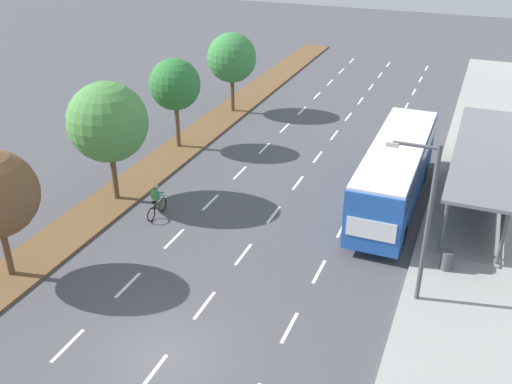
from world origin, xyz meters
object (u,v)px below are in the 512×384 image
(median_tree_second, at_px, (108,122))
(median_tree_fourth, at_px, (232,58))
(median_tree_third, at_px, (175,85))
(streetlight, at_px, (424,214))
(bus, at_px, (395,169))
(cyclist, at_px, (156,202))
(trash_bin, at_px, (447,260))
(bus_shelter, at_px, (487,171))

(median_tree_second, distance_m, median_tree_fourth, 14.77)
(median_tree_second, relative_size, median_tree_third, 1.12)
(median_tree_fourth, bearing_deg, median_tree_third, -93.33)
(median_tree_fourth, bearing_deg, streetlight, -48.46)
(median_tree_fourth, bearing_deg, median_tree_second, -90.13)
(bus, xyz_separation_m, median_tree_third, (-13.79, 2.58, 2.01))
(cyclist, height_order, trash_bin, cyclist)
(median_tree_third, height_order, streetlight, streetlight)
(bus_shelter, distance_m, streetlight, 9.88)
(trash_bin, bearing_deg, bus_shelter, 81.15)
(bus_shelter, xyz_separation_m, median_tree_fourth, (-17.64, 8.09, 2.13))
(median_tree_second, height_order, streetlight, streetlight)
(median_tree_second, bearing_deg, median_tree_third, 93.07)
(bus, height_order, median_tree_fourth, median_tree_fourth)
(median_tree_fourth, distance_m, streetlight, 23.42)
(cyclist, xyz_separation_m, trash_bin, (13.77, 0.43, -0.22))
(bus_shelter, xyz_separation_m, trash_bin, (-1.08, -6.94, -1.29))
(streetlight, bearing_deg, bus_shelter, 77.39)
(bus_shelter, bearing_deg, median_tree_third, 177.76)
(median_tree_second, bearing_deg, cyclist, -13.91)
(streetlight, bearing_deg, trash_bin, 67.57)
(bus_shelter, height_order, trash_bin, bus_shelter)
(bus_shelter, bearing_deg, cyclist, -153.58)
(median_tree_fourth, bearing_deg, bus_shelter, -24.63)
(bus, relative_size, median_tree_second, 1.82)
(median_tree_third, relative_size, streetlight, 0.85)
(streetlight, height_order, trash_bin, streetlight)
(cyclist, height_order, median_tree_second, median_tree_second)
(streetlight, xyz_separation_m, trash_bin, (1.03, 2.50, -3.31))
(streetlight, bearing_deg, bus, 105.99)
(trash_bin, bearing_deg, bus, 122.27)
(bus_shelter, distance_m, bus, 4.68)
(median_tree_third, bearing_deg, trash_bin, -24.23)
(bus_shelter, relative_size, bus, 1.12)
(median_tree_fourth, bearing_deg, cyclist, -79.75)
(bus_shelter, height_order, median_tree_second, median_tree_second)
(cyclist, height_order, streetlight, streetlight)
(cyclist, xyz_separation_m, streetlight, (12.74, -2.07, 3.10))
(median_tree_second, relative_size, trash_bin, 7.28)
(median_tree_third, distance_m, median_tree_fourth, 7.39)
(median_tree_fourth, distance_m, trash_bin, 22.63)
(cyclist, height_order, median_tree_third, median_tree_third)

